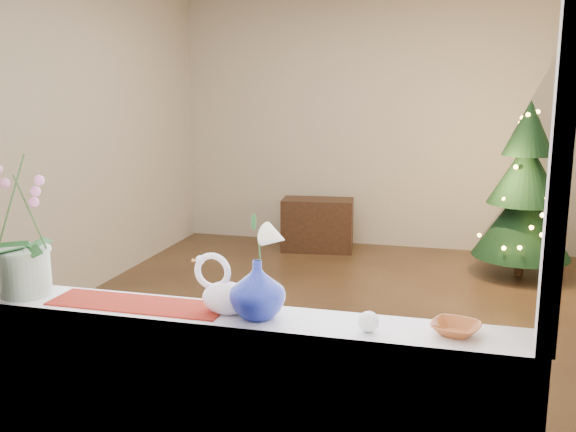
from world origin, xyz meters
name	(u,v)px	position (x,y,z in m)	size (l,w,h in m)	color
ground	(341,323)	(0.00, 0.00, 0.00)	(5.00, 5.00, 0.00)	#312014
wall_back	(385,123)	(0.00, 2.50, 1.35)	(4.50, 0.10, 2.70)	beige
wall_front	(215,206)	(0.00, -2.50, 1.35)	(4.50, 0.10, 2.70)	beige
wall_left	(65,137)	(-2.25, 0.00, 1.35)	(0.10, 5.00, 2.70)	beige
windowsill	(231,319)	(0.00, -2.37, 0.90)	(2.20, 0.26, 0.04)	white
window_frame	(216,101)	(0.00, -2.47, 1.70)	(2.22, 0.06, 1.60)	white
runner	(138,304)	(-0.38, -2.37, 0.92)	(0.70, 0.20, 0.01)	maroon
orchid_pot	(20,218)	(-0.87, -2.37, 1.23)	(0.22, 0.22, 0.63)	white
swan	(226,286)	(-0.01, -2.37, 1.03)	(0.25, 0.12, 0.22)	white
blue_vase	(257,285)	(0.11, -2.38, 1.04)	(0.23, 0.23, 0.25)	navy
lily	(257,227)	(0.11, -2.38, 1.26)	(0.14, 0.08, 0.18)	white
paperweight	(369,322)	(0.52, -2.42, 0.96)	(0.07, 0.07, 0.07)	white
amber_dish	(456,329)	(0.81, -2.36, 0.94)	(0.14, 0.14, 0.03)	#A04D21
xmas_tree	(525,190)	(1.39, 1.66, 0.81)	(0.89, 0.89, 1.63)	black
side_table	(317,225)	(-0.64, 2.08, 0.28)	(0.75, 0.37, 0.56)	black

